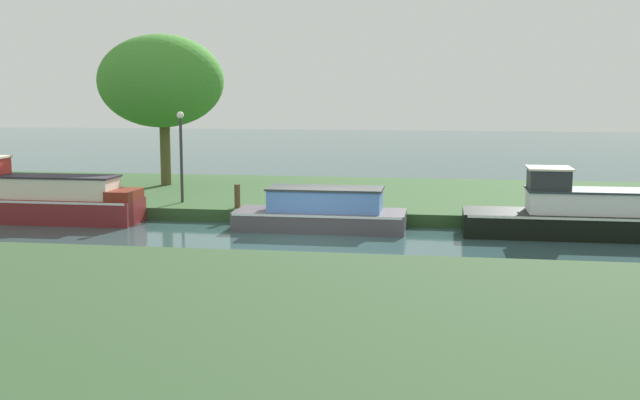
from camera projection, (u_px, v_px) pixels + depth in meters
name	position (u px, v px, depth m)	size (l,w,h in m)	color
ground_plane	(310.00, 236.00, 22.50)	(120.00, 120.00, 0.00)	#2F4D4E
riverbank_far	(341.00, 197.00, 29.32)	(72.00, 10.00, 0.40)	#305129
riverbank_near	(223.00, 320.00, 13.67)	(72.00, 10.00, 0.40)	#2F4929
maroon_barge	(36.00, 200.00, 24.99)	(7.12, 1.60, 2.08)	maroon
slate_cruiser	(322.00, 212.00, 23.57)	(5.15, 1.83, 1.29)	#4E474F
willow_tree_left	(160.00, 81.00, 30.49)	(5.06, 3.72, 5.96)	brown
lamp_post	(181.00, 146.00, 26.27)	(0.24, 0.24, 3.08)	#333338
mooring_post_near	(237.00, 196.00, 25.25)	(0.19, 0.19, 0.77)	brown
mooring_post_far	(566.00, 202.00, 23.66)	(0.19, 0.19, 0.82)	brown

